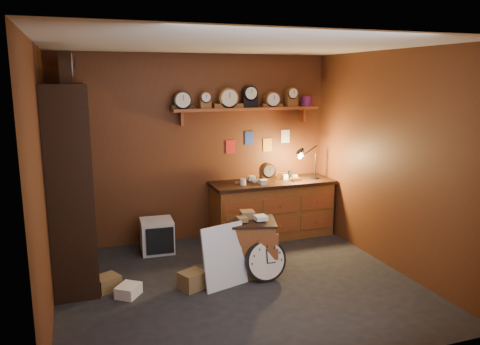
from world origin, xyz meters
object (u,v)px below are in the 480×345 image
shelving_unit (67,174)px  big_round_clock (266,261)px  workbench (272,206)px  low_cabinet (251,244)px

shelving_unit → big_round_clock: bearing=-24.1°
shelving_unit → workbench: (2.84, 0.49, -0.78)m
low_cabinet → big_round_clock: low_cabinet is taller
workbench → low_cabinet: bearing=-123.7°
big_round_clock → shelving_unit: bearing=155.9°
shelving_unit → low_cabinet: bearing=-18.9°
shelving_unit → big_round_clock: 2.55m
shelving_unit → low_cabinet: size_ratio=3.39×
shelving_unit → big_round_clock: shelving_unit is taller
shelving_unit → low_cabinet: shelving_unit is taller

